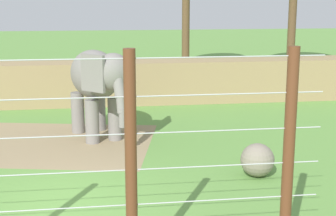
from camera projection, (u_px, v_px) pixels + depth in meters
name	position (u px, v px, depth m)	size (l,w,h in m)	color
ground_plane	(62.00, 204.00, 10.86)	(120.00, 120.00, 0.00)	#609342
dirt_patch	(39.00, 143.00, 15.42)	(6.78, 4.79, 0.01)	#937F5B
embankment_wall	(77.00, 83.00, 20.95)	(36.00, 1.80, 1.76)	#997F56
elephant	(98.00, 80.00, 15.54)	(2.26, 3.63, 2.82)	gray
enrichment_ball	(257.00, 160.00, 12.45)	(0.84, 0.84, 0.84)	gray
cable_fence	(41.00, 172.00, 7.46)	(8.60, 0.18, 3.63)	brown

